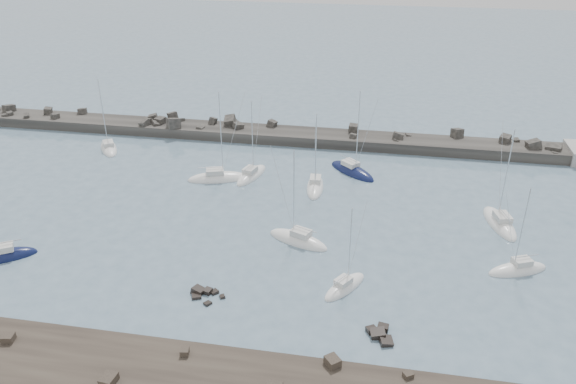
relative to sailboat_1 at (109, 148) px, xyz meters
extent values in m
plane|color=slate|center=(33.97, -28.40, -0.13)|extent=(400.00, 400.00, 0.00)
cube|color=#2B241E|center=(13.00, -47.47, 0.57)|extent=(1.30, 1.22, 0.71)
cube|color=#2B241E|center=(44.10, -45.07, 0.62)|extent=(1.74, 1.76, 0.80)
cube|color=#2B241E|center=(50.89, -45.32, 0.44)|extent=(1.07, 1.04, 0.44)
cube|color=#2B241E|center=(30.37, -46.21, 0.53)|extent=(0.93, 0.97, 0.62)
cube|color=#2B241E|center=(24.99, -50.74, 0.59)|extent=(1.38, 1.64, 0.75)
cube|color=black|center=(30.16, -36.23, -0.14)|extent=(1.21, 1.18, 0.69)
cube|color=black|center=(30.03, -38.23, -0.10)|extent=(1.03, 1.05, 0.52)
cube|color=black|center=(28.49, -37.30, -0.17)|extent=(1.31, 1.30, 0.73)
cube|color=black|center=(29.50, -36.39, 0.08)|extent=(0.96, 1.07, 0.77)
cube|color=black|center=(28.38, -36.45, -0.13)|extent=(1.75, 1.60, 1.42)
cube|color=black|center=(31.27, -36.84, -0.20)|extent=(0.87, 0.83, 0.74)
cube|color=black|center=(48.49, -38.96, -0.07)|extent=(1.26, 1.22, 1.03)
cube|color=black|center=(47.40, -39.51, 0.10)|extent=(1.33, 1.32, 0.71)
cube|color=black|center=(48.77, -40.61, -0.16)|extent=(1.41, 1.29, 0.73)
cube|color=black|center=(48.83, -40.88, -0.20)|extent=(1.65, 1.63, 1.33)
cube|color=black|center=(48.08, -40.08, -0.02)|extent=(1.79, 1.55, 1.46)
cube|color=#2D2B28|center=(26.47, 9.60, 0.07)|extent=(115.00, 6.00, 3.20)
cube|color=#2D2B28|center=(19.88, 10.83, 1.60)|extent=(2.61, 2.64, 1.85)
cube|color=#2D2B28|center=(75.81, 9.65, 1.67)|extent=(1.57, 1.65, 1.23)
cube|color=#2D2B28|center=(3.55, 9.61, 1.71)|extent=(1.99, 1.85, 1.55)
cube|color=#2D2B28|center=(-14.80, 8.45, 1.90)|extent=(1.70, 1.73, 1.46)
cube|color=#2D2B28|center=(5.96, 9.62, 1.96)|extent=(2.28, 2.16, 1.69)
cube|color=#2D2B28|center=(41.83, 8.37, 1.85)|extent=(1.40, 1.27, 1.27)
cube|color=#2D2B28|center=(-11.15, 12.08, 2.07)|extent=(2.25, 2.28, 1.43)
cube|color=#2D2B28|center=(14.05, 8.26, 1.57)|extent=(1.50, 1.49, 1.10)
cube|color=#2D2B28|center=(49.31, 8.41, 1.44)|extent=(1.43, 1.44, 1.19)
cube|color=#2D2B28|center=(51.28, 11.28, 1.41)|extent=(1.34, 1.39, 1.20)
cube|color=#2D2B28|center=(41.65, 11.33, 2.19)|extent=(1.71, 1.79, 1.88)
cube|color=#2D2B28|center=(75.11, 9.31, 1.66)|extent=(3.10, 2.86, 1.77)
cube|color=#2D2B28|center=(69.62, 11.84, 1.72)|extent=(1.12, 1.32, 0.92)
cube|color=#2D2B28|center=(5.39, 8.46, 1.59)|extent=(2.24, 1.94, 1.92)
cube|color=#2D2B28|center=(26.70, 11.60, 1.95)|extent=(2.13, 1.97, 2.02)
cube|color=#2D2B28|center=(59.72, 12.20, 2.25)|extent=(2.36, 2.55, 2.02)
cube|color=#2D2B28|center=(-20.44, 7.89, 1.90)|extent=(1.50, 1.68, 1.24)
cube|color=#2D2B28|center=(74.93, 7.54, 1.35)|extent=(0.98, 1.07, 0.98)
cube|color=#2D2B28|center=(-17.54, 10.60, 2.19)|extent=(1.87, 1.76, 1.62)
cube|color=#2D2B28|center=(15.63, 11.04, 2.10)|extent=(1.54, 1.78, 1.84)
cube|color=#2D2B28|center=(20.90, 9.46, 2.06)|extent=(2.39, 2.24, 1.51)
cube|color=#2D2B28|center=(49.46, 9.71, 1.71)|extent=(2.14, 2.16, 2.39)
cube|color=#2D2B28|center=(19.04, 10.92, 2.17)|extent=(2.42, 2.92, 2.86)
cube|color=#2D2B28|center=(-24.41, 8.54, 1.78)|extent=(1.48, 1.53, 1.17)
cube|color=#2D2B28|center=(7.39, 12.13, 2.02)|extent=(2.83, 2.82, 2.37)
cube|color=#2D2B28|center=(3.89, 11.07, 1.91)|extent=(2.18, 1.89, 1.77)
cube|color=#2D2B28|center=(9.25, 11.51, 1.67)|extent=(1.75, 1.90, 1.27)
cube|color=#2D2B28|center=(-17.80, 11.10, 1.69)|extent=(1.45, 1.49, 0.92)
cube|color=#2D2B28|center=(-25.07, 8.23, 1.61)|extent=(1.73, 1.90, 1.05)
cube|color=#2D2B28|center=(9.29, 7.62, 2.44)|extent=(2.96, 3.24, 2.50)
cube|color=#2D2B28|center=(71.86, 9.26, 2.14)|extent=(2.72, 2.41, 2.19)
cube|color=#2D2B28|center=(-25.90, 10.54, 2.09)|extent=(2.37, 2.79, 2.14)
cube|color=#2D2B28|center=(3.54, 7.76, 1.99)|extent=(2.06, 2.25, 1.85)
cube|color=#2D2B28|center=(67.60, 10.96, 2.00)|extent=(2.28, 2.50, 2.07)
cube|color=#2D2B28|center=(3.42, 9.89, 1.84)|extent=(1.78, 1.51, 1.27)
ellipsoid|color=white|center=(-0.01, 0.02, -0.08)|extent=(6.74, 8.43, 2.05)
cube|color=silver|center=(0.22, -0.33, 1.11)|extent=(2.69, 2.88, 0.63)
cylinder|color=silver|center=(-0.38, 0.58, 6.44)|extent=(0.11, 0.11, 11.30)
cylinder|color=silver|center=(0.54, -0.82, 1.69)|extent=(1.90, 2.86, 0.09)
ellipsoid|color=#0F163F|center=(3.01, -34.24, -0.08)|extent=(8.12, 6.36, 2.22)
cube|color=silver|center=(3.35, -34.03, 1.24)|extent=(2.76, 2.56, 0.76)
cylinder|color=silver|center=(3.83, -33.73, 1.94)|extent=(2.78, 1.79, 0.11)
ellipsoid|color=white|center=(27.17, -6.47, -0.08)|extent=(4.64, 8.59, 2.14)
cube|color=silver|center=(27.06, -6.86, 1.17)|extent=(2.21, 2.66, 0.69)
cylinder|color=silver|center=(27.34, -5.83, 6.37)|extent=(0.12, 0.12, 11.08)
cylinder|color=silver|center=(26.90, -7.42, 1.82)|extent=(0.97, 3.19, 0.10)
ellipsoid|color=white|center=(22.39, -8.45, -0.08)|extent=(9.99, 5.71, 2.37)
cube|color=silver|center=(21.94, -8.60, 1.30)|extent=(3.13, 2.64, 0.74)
cylinder|color=silver|center=(23.12, -8.22, 7.37)|extent=(0.13, 0.13, 12.88)
cylinder|color=silver|center=(21.30, -8.80, 1.99)|extent=(3.67, 1.26, 0.11)
ellipsoid|color=white|center=(37.48, -24.12, -0.08)|extent=(8.73, 5.57, 2.29)
cube|color=silver|center=(37.86, -24.28, 1.28)|extent=(2.81, 2.45, 0.78)
cylinder|color=silver|center=(36.86, -23.87, 6.54)|extent=(0.13, 0.13, 11.30)
cylinder|color=silver|center=(38.41, -24.50, 2.00)|extent=(3.14, 1.37, 0.11)
ellipsoid|color=white|center=(37.55, -8.77, -0.08)|extent=(3.13, 8.26, 2.15)
cube|color=silver|center=(37.52, -8.37, 1.19)|extent=(1.80, 2.38, 0.71)
cylinder|color=silver|center=(37.60, -9.42, 6.29)|extent=(0.12, 0.12, 10.92)
cylinder|color=silver|center=(37.48, -7.81, 1.85)|extent=(0.35, 3.23, 0.10)
ellipsoid|color=white|center=(44.15, -32.78, -0.08)|extent=(5.33, 6.76, 1.81)
cube|color=silver|center=(43.97, -33.06, 0.99)|extent=(2.14, 2.30, 0.61)
cylinder|color=silver|center=(44.43, -32.33, 5.20)|extent=(0.10, 0.10, 9.03)
cylinder|color=silver|center=(43.72, -33.46, 1.55)|extent=(1.51, 2.31, 0.09)
ellipsoid|color=#0F163F|center=(42.60, -2.17, -0.08)|extent=(8.77, 8.29, 2.34)
cube|color=silver|center=(42.26, -1.86, 1.29)|extent=(3.16, 3.11, 0.75)
cylinder|color=silver|center=(43.15, -2.66, 7.14)|extent=(0.13, 0.13, 12.45)
cylinder|color=silver|center=(41.78, -1.43, 1.98)|extent=(2.82, 2.54, 0.11)
ellipsoid|color=white|center=(63.58, -26.02, -0.08)|extent=(7.65, 4.96, 2.07)
cube|color=silver|center=(63.92, -25.88, 1.16)|extent=(2.47, 2.16, 0.72)
cylinder|color=silver|center=(63.04, -26.25, 5.75)|extent=(0.12, 0.12, 9.91)
cylinder|color=silver|center=(64.39, -25.67, 1.82)|extent=(2.74, 1.24, 0.10)
ellipsoid|color=white|center=(63.17, -15.19, -0.08)|extent=(4.89, 9.45, 2.34)
cube|color=silver|center=(63.28, -15.63, 1.29)|extent=(2.38, 2.89, 0.75)
cylinder|color=silver|center=(63.00, -14.49, 7.01)|extent=(0.13, 0.13, 12.21)
cylinder|color=silver|center=(63.43, -16.24, 1.99)|extent=(0.97, 3.54, 0.11)
camera|label=1|loc=(46.95, -83.72, 37.55)|focal=35.00mm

